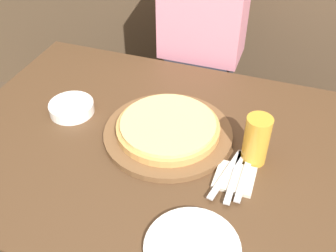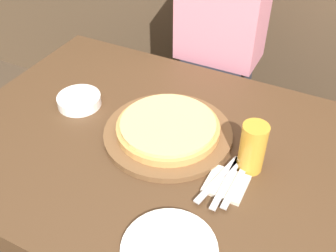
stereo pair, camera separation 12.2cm
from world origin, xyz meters
name	(u,v)px [view 1 (the left image)]	position (x,y,z in m)	size (l,w,h in m)	color
dining_table	(183,225)	(0.00, 0.00, 0.38)	(1.50, 0.95, 0.77)	#4C331E
pizza_on_board	(168,130)	(-0.08, 0.04, 0.79)	(0.41, 0.41, 0.06)	brown
beer_glass	(257,138)	(0.20, 0.03, 0.85)	(0.07, 0.07, 0.16)	gold
dinner_plate	(192,248)	(0.11, -0.33, 0.78)	(0.23, 0.23, 0.02)	white
side_bowl	(72,108)	(-0.43, 0.05, 0.78)	(0.15, 0.15, 0.04)	white
napkin_stack	(235,178)	(0.16, -0.07, 0.77)	(0.11, 0.11, 0.01)	beige
fork	(226,174)	(0.14, -0.07, 0.78)	(0.06, 0.21, 0.00)	silver
dinner_knife	(235,176)	(0.16, -0.07, 0.78)	(0.02, 0.21, 0.00)	silver
spoon	(244,178)	(0.19, -0.07, 0.78)	(0.02, 0.18, 0.00)	silver
diner_person	(200,66)	(-0.12, 0.62, 0.68)	(0.34, 0.20, 1.37)	#33333D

